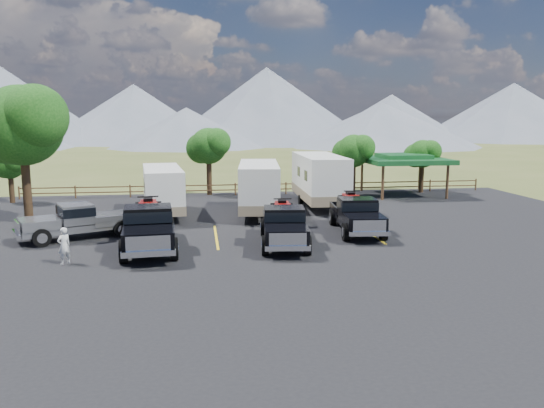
{
  "coord_description": "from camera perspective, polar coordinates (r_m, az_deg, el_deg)",
  "views": [
    {
      "loc": [
        -2.8,
        -22.44,
        6.05
      ],
      "look_at": [
        0.93,
        4.4,
        1.6
      ],
      "focal_mm": 35.0,
      "sensor_mm": 36.0,
      "label": 1
    }
  ],
  "objects": [
    {
      "name": "tree_ne_b",
      "position": [
        44.28,
        15.85,
        5.19
      ],
      "size": [
        2.77,
        2.59,
        4.27
      ],
      "color": "black",
      "rests_on": "ground"
    },
    {
      "name": "ground",
      "position": [
        23.41,
        -0.77,
        -5.65
      ],
      "size": [
        320.0,
        320.0,
        0.0
      ],
      "primitive_type": "plane",
      "color": "#4B5A26",
      "rests_on": "ground"
    },
    {
      "name": "person_b",
      "position": [
        24.92,
        -14.38,
        -2.7
      ],
      "size": [
        1.13,
        1.02,
        1.89
      ],
      "primitive_type": "imported",
      "rotation": [
        0.0,
        0.0,
        0.41
      ],
      "color": "gray",
      "rests_on": "asphalt_lot"
    },
    {
      "name": "rail_fence",
      "position": [
        41.58,
        -1.21,
        1.8
      ],
      "size": [
        36.12,
        0.12,
        1.0
      ],
      "color": "brown",
      "rests_on": "ground"
    },
    {
      "name": "tree_nw_small",
      "position": [
        41.74,
        -26.41,
        3.86
      ],
      "size": [
        2.59,
        2.43,
        3.85
      ],
      "color": "black",
      "rests_on": "ground"
    },
    {
      "name": "pickup_silver",
      "position": [
        28.18,
        -20.03,
        -1.66
      ],
      "size": [
        6.12,
        4.13,
        1.76
      ],
      "rotation": [
        0.0,
        0.0,
        -1.14
      ],
      "color": "gray",
      "rests_on": "asphalt_lot"
    },
    {
      "name": "asphalt_lot",
      "position": [
        26.29,
        -1.58,
        -3.94
      ],
      "size": [
        44.0,
        34.0,
        0.04
      ],
      "primitive_type": "cube",
      "color": "black",
      "rests_on": "ground"
    },
    {
      "name": "tree_big_nw",
      "position": [
        32.94,
        -25.35,
        7.65
      ],
      "size": [
        5.54,
        5.18,
        7.84
      ],
      "color": "black",
      "rests_on": "ground"
    },
    {
      "name": "pavilion",
      "position": [
        42.61,
        13.93,
        4.66
      ],
      "size": [
        6.2,
        6.2,
        3.22
      ],
      "color": "brown",
      "rests_on": "ground"
    },
    {
      "name": "tree_ne_a",
      "position": [
        41.25,
        8.74,
        5.65
      ],
      "size": [
        3.11,
        2.92,
        4.76
      ],
      "color": "black",
      "rests_on": "ground"
    },
    {
      "name": "rig_center",
      "position": [
        25.26,
        1.28,
        -2.16
      ],
      "size": [
        2.65,
        6.28,
        2.04
      ],
      "rotation": [
        0.0,
        0.0,
        -0.1
      ],
      "color": "black",
      "rests_on": "asphalt_lot"
    },
    {
      "name": "mountain_range",
      "position": [
        128.52,
        -10.21,
        9.99
      ],
      "size": [
        209.0,
        71.0,
        20.0
      ],
      "color": "slate",
      "rests_on": "ground"
    },
    {
      "name": "person_a",
      "position": [
        23.51,
        -21.47,
        -4.2
      ],
      "size": [
        0.67,
        0.66,
        1.55
      ],
      "primitive_type": "imported",
      "rotation": [
        0.0,
        0.0,
        3.89
      ],
      "color": "silver",
      "rests_on": "asphalt_lot"
    },
    {
      "name": "stall_lines",
      "position": [
        27.26,
        -1.82,
        -3.41
      ],
      "size": [
        12.12,
        5.5,
        0.01
      ],
      "color": "yellow",
      "rests_on": "asphalt_lot"
    },
    {
      "name": "trailer_left",
      "position": [
        33.31,
        -11.67,
        1.44
      ],
      "size": [
        2.97,
        8.58,
        2.97
      ],
      "rotation": [
        0.0,
        0.0,
        0.11
      ],
      "color": "white",
      "rests_on": "asphalt_lot"
    },
    {
      "name": "trailer_center",
      "position": [
        32.97,
        -1.42,
        1.75
      ],
      "size": [
        3.15,
        9.22,
        3.19
      ],
      "rotation": [
        0.0,
        0.0,
        -0.11
      ],
      "color": "white",
      "rests_on": "asphalt_lot"
    },
    {
      "name": "rig_left",
      "position": [
        25.02,
        -13.13,
        -2.26
      ],
      "size": [
        2.83,
        6.94,
        2.27
      ],
      "rotation": [
        0.0,
        0.0,
        0.08
      ],
      "color": "black",
      "rests_on": "asphalt_lot"
    },
    {
      "name": "tree_north",
      "position": [
        41.52,
        -6.87,
        6.2
      ],
      "size": [
        3.46,
        3.24,
        5.25
      ],
      "color": "black",
      "rests_on": "ground"
    },
    {
      "name": "trailer_right",
      "position": [
        36.18,
        5.11,
        2.64
      ],
      "size": [
        2.8,
        10.0,
        3.48
      ],
      "rotation": [
        0.0,
        0.0,
        -0.03
      ],
      "color": "white",
      "rests_on": "asphalt_lot"
    },
    {
      "name": "rig_right",
      "position": [
        28.36,
        9.03,
        -1.0
      ],
      "size": [
        2.57,
        6.26,
        2.04
      ],
      "rotation": [
        0.0,
        0.0,
        -0.09
      ],
      "color": "black",
      "rests_on": "asphalt_lot"
    }
  ]
}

